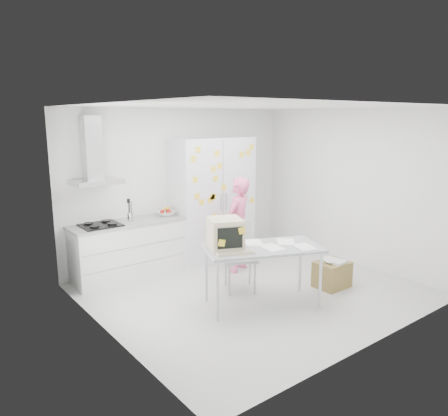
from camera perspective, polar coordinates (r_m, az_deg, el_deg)
floor at (r=6.67m, az=3.94°, el=-10.81°), size 4.50×4.00×0.02m
walls at (r=6.82m, az=0.09°, el=1.65°), size 4.52×4.01×2.70m
ceiling at (r=6.16m, az=4.31°, el=13.14°), size 4.50×4.00×0.02m
counter_run at (r=7.24m, az=-12.31°, el=-5.19°), size 1.84×0.63×1.28m
range_hood at (r=6.90m, az=-16.75°, el=6.37°), size 0.70×0.48×1.01m
tall_cabinet at (r=7.88m, az=-1.57°, el=1.18°), size 1.50×0.68×2.20m
person at (r=7.27m, az=1.85°, el=-2.18°), size 0.68×0.58×1.59m
desk at (r=5.84m, az=2.01°, el=-4.24°), size 1.74×1.32×1.24m
chair at (r=6.58m, az=1.98°, el=-5.64°), size 0.63×0.63×1.03m
cardboard_box at (r=6.93m, az=13.92°, el=-8.36°), size 0.50×0.41×0.44m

